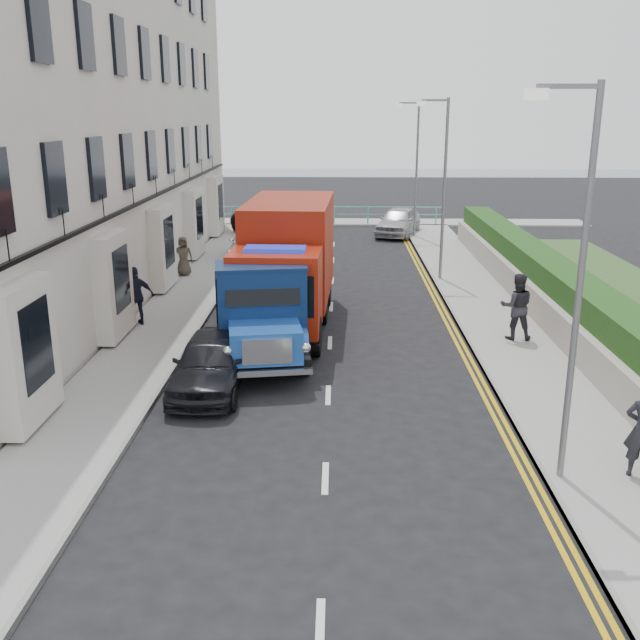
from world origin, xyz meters
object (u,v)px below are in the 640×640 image
Objects in this scene: bedford_lorry at (261,319)px; parked_car_front at (211,362)px; lamp_near at (574,268)px; lamp_far at (415,161)px; red_lorry at (288,261)px; lamp_mid at (441,179)px.

parked_car_front is at bearing -129.22° from bedford_lorry.
lamp_near is 1.72× the size of parked_car_front.
lamp_far reaches higher than red_lorry.
lamp_mid is 13.99m from parked_car_front.
lamp_near reaches higher than parked_car_front.
bedford_lorry is 2.17m from parked_car_front.
red_lorry is (-5.52, -16.16, -1.95)m from lamp_far.
lamp_mid reaches higher than bedford_lorry.
lamp_near is 0.94× the size of red_lorry.
lamp_mid is 10.00m from lamp_far.
bedford_lorry is at bearing -106.76° from lamp_far.
lamp_near is at bearing -90.00° from lamp_far.
parked_car_front is (-7.02, -21.64, -3.31)m from lamp_far.
lamp_far is 0.94× the size of red_lorry.
lamp_mid is at bearing 90.00° from lamp_near.
red_lorry is at bearing -131.86° from lamp_mid.
lamp_far is (0.00, 26.00, 0.00)m from lamp_near.
parked_car_front is at bearing 148.16° from lamp_near.
lamp_near is at bearing -90.00° from lamp_mid.
lamp_near is 1.17× the size of bedford_lorry.
lamp_mid is at bearing 60.21° from parked_car_front.
bedford_lorry is at bearing 61.36° from parked_car_front.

